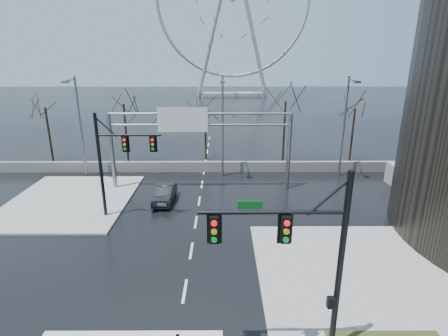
{
  "coord_description": "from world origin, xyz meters",
  "views": [
    {
      "loc": [
        2.01,
        -15.53,
        11.8
      ],
      "look_at": [
        2.1,
        8.75,
        4.0
      ],
      "focal_mm": 28.0,
      "sensor_mm": 36.0,
      "label": 1
    }
  ],
  "objects_px": {
    "signal_mast_far": "(115,156)",
    "car": "(165,194)",
    "sign_gantry": "(196,134)",
    "ferris_wheel": "(233,4)",
    "signal_mast_near": "(306,250)"
  },
  "relations": [
    {
      "from": "signal_mast_near",
      "to": "car",
      "type": "bearing_deg",
      "value": 116.77
    },
    {
      "from": "ferris_wheel",
      "to": "car",
      "type": "distance_m",
      "value": 87.27
    },
    {
      "from": "signal_mast_near",
      "to": "car",
      "type": "relative_size",
      "value": 1.91
    },
    {
      "from": "signal_mast_far",
      "to": "sign_gantry",
      "type": "xyz_separation_m",
      "value": [
        5.49,
        6.0,
        0.35
      ]
    },
    {
      "from": "ferris_wheel",
      "to": "car",
      "type": "relative_size",
      "value": 12.17
    },
    {
      "from": "signal_mast_far",
      "to": "sign_gantry",
      "type": "height_order",
      "value": "signal_mast_far"
    },
    {
      "from": "sign_gantry",
      "to": "ferris_wheel",
      "type": "height_order",
      "value": "ferris_wheel"
    },
    {
      "from": "signal_mast_far",
      "to": "car",
      "type": "bearing_deg",
      "value": 44.62
    },
    {
      "from": "signal_mast_near",
      "to": "signal_mast_far",
      "type": "relative_size",
      "value": 1.0
    },
    {
      "from": "signal_mast_near",
      "to": "ferris_wheel",
      "type": "distance_m",
      "value": 101.29
    },
    {
      "from": "car",
      "to": "signal_mast_near",
      "type": "bearing_deg",
      "value": -60.96
    },
    {
      "from": "sign_gantry",
      "to": "car",
      "type": "distance_m",
      "value": 6.0
    },
    {
      "from": "sign_gantry",
      "to": "car",
      "type": "xyz_separation_m",
      "value": [
        -2.52,
        -3.07,
        -4.49
      ]
    },
    {
      "from": "signal_mast_far",
      "to": "car",
      "type": "height_order",
      "value": "signal_mast_far"
    },
    {
      "from": "sign_gantry",
      "to": "ferris_wheel",
      "type": "bearing_deg",
      "value": 86.16
    }
  ]
}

